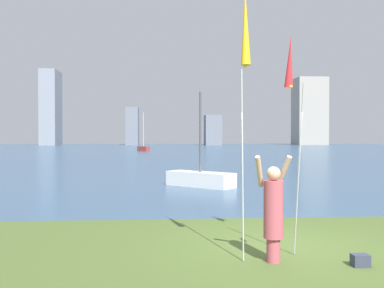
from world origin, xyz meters
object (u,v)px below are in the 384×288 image
kite_flag_right (290,69)px  sailboat_2 (200,178)px  bag (360,260)px  sailboat_3 (143,148)px  person (273,210)px  kite_flag_left (245,35)px

kite_flag_right → sailboat_2: (-0.74, 10.19, -2.99)m
bag → sailboat_3: sailboat_3 is taller
sailboat_2 → kite_flag_right: bearing=-85.8°
kite_flag_right → sailboat_2: size_ratio=0.98×
person → kite_flag_left: (-0.49, -0.05, 2.88)m
sailboat_2 → sailboat_3: bearing=95.6°
sailboat_3 → sailboat_2: bearing=-84.4°
person → kite_flag_left: 2.92m
kite_flag_left → sailboat_2: (0.23, 10.92, -3.42)m
sailboat_2 → sailboat_3: sailboat_3 is taller
sailboat_3 → kite_flag_left: bearing=-85.7°
kite_flag_left → bag: (1.83, -0.28, -3.66)m
kite_flag_left → sailboat_2: 11.44m
kite_flag_left → kite_flag_right: bearing=36.7°
person → sailboat_3: bearing=95.8°
bag → sailboat_2: (-1.60, 11.20, 0.24)m
person → kite_flag_right: (0.49, 0.68, 2.46)m
person → bag: bearing=-12.8°
person → bag: person is taller
bag → sailboat_3: size_ratio=0.05×
sailboat_2 → sailboat_3: (-4.41, 45.09, 0.06)m
bag → sailboat_3: (-6.01, 56.29, 0.30)m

